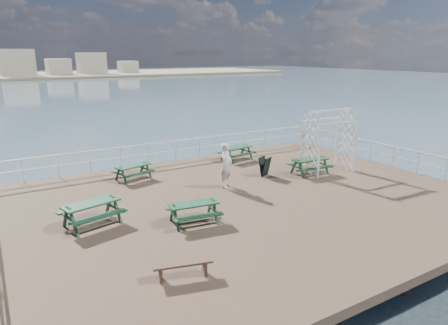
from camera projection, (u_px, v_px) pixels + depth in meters
ground at (247, 202)px, 15.86m from camera, size 18.00×14.00×0.30m
sea_backdrop at (53, 72)px, 133.07m from camera, size 300.00×300.00×9.20m
railing at (213, 163)px, 17.68m from camera, size 17.77×13.76×1.10m
picnic_table_a at (92, 208)px, 13.31m from camera, size 2.14×1.87×0.90m
picnic_table_b at (133, 169)px, 18.15m from camera, size 1.84×1.62×0.76m
picnic_table_c at (237, 151)px, 21.44m from camera, size 1.88×1.62×0.82m
picnic_table_d at (194, 208)px, 13.49m from camera, size 1.83×1.55×0.81m
picnic_table_e at (310, 163)px, 18.97m from camera, size 1.85×1.54×0.85m
flat_bench_far at (183, 266)px, 10.20m from camera, size 1.57×0.74×0.44m
trellis_arbor at (329, 145)px, 19.07m from camera, size 2.51×1.43×3.04m
sandwich_board at (265, 167)px, 18.68m from camera, size 0.68×0.61×0.92m
person at (226, 165)px, 17.00m from camera, size 0.84×0.75×1.92m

